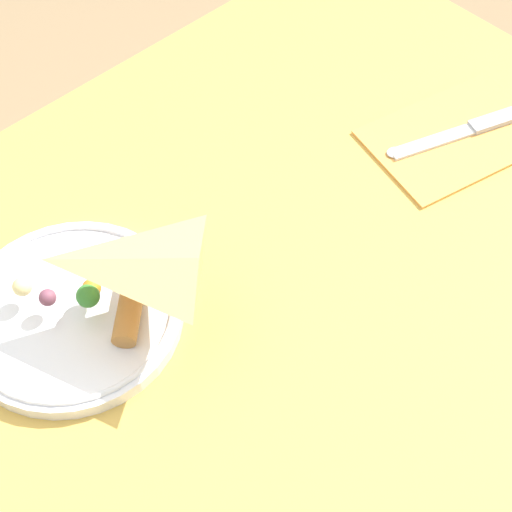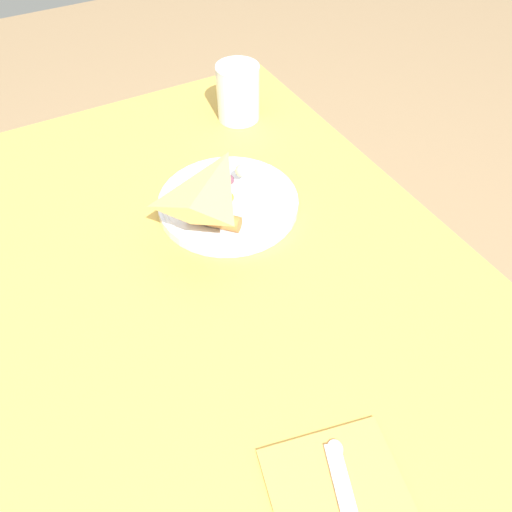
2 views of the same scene
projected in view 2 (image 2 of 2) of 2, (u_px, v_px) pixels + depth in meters
ground_plane at (240, 469)px, 1.21m from camera, size 6.00×6.00×0.00m
dining_table at (231, 333)px, 0.77m from camera, size 1.08×0.70×0.71m
plate_pizza at (228, 200)px, 0.79m from camera, size 0.22×0.22×0.05m
milk_glass at (238, 94)px, 0.94m from camera, size 0.08×0.08×0.11m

